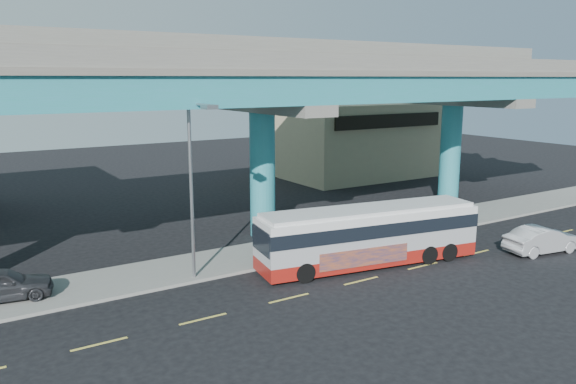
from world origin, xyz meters
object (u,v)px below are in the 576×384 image
street_lamp (195,166)px  stop_sign (334,220)px  transit_bus (369,234)px  sedan (543,240)px  parked_car (1,285)px

street_lamp → stop_sign: street_lamp is taller
transit_bus → sedan: size_ratio=2.59×
sedan → parked_car: bearing=82.8°
street_lamp → transit_bus: bearing=-14.0°
transit_bus → stop_sign: transit_bus is taller
parked_car → street_lamp: (7.96, -2.20, 4.66)m
sedan → street_lamp: 19.14m
parked_car → street_lamp: bearing=-96.8°
stop_sign → street_lamp: bearing=-151.3°
sedan → street_lamp: bearing=82.2°
parked_car → sedan: bearing=-98.2°
transit_bus → sedan: transit_bus is taller
transit_bus → sedan: bearing=-11.1°
stop_sign → parked_car: bearing=-161.6°
transit_bus → parked_car: (-16.33, 4.29, -0.79)m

